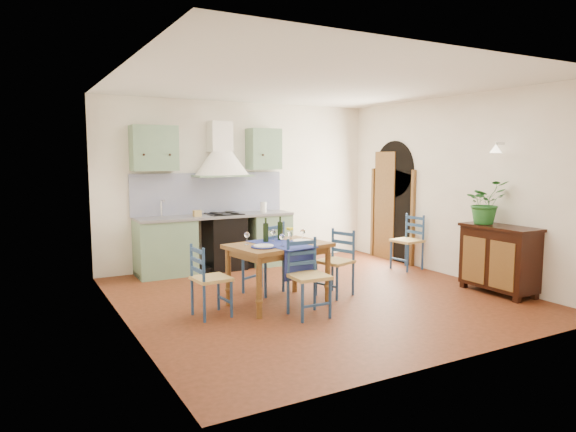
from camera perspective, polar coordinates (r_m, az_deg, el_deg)
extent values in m
plane|color=#43200E|center=(7.01, 3.22, -8.85)|extent=(5.00, 5.00, 0.00)
cube|color=white|center=(8.99, -5.21, 3.59)|extent=(5.00, 0.04, 2.80)
cube|color=gray|center=(8.33, -13.47, -3.46)|extent=(0.90, 0.60, 0.88)
cube|color=gray|center=(8.96, -2.30, -2.58)|extent=(0.70, 0.60, 0.88)
cube|color=black|center=(8.64, -7.06, -2.97)|extent=(0.60, 0.58, 0.88)
cube|color=gray|center=(8.52, -8.04, 0.01)|extent=(2.60, 0.64, 0.04)
cube|color=silver|center=(8.26, -13.56, -0.35)|extent=(0.45, 0.40, 0.03)
cylinder|color=silver|center=(8.42, -13.91, 0.83)|extent=(0.02, 0.02, 0.26)
cube|color=black|center=(8.57, -7.10, 0.23)|extent=(0.55, 0.48, 0.02)
cube|color=black|center=(8.70, -8.06, -5.59)|extent=(2.60, 0.50, 0.08)
cube|color=#091253|center=(8.74, -8.72, 2.54)|extent=(2.65, 0.05, 0.68)
cube|color=gray|center=(8.30, -14.67, 7.30)|extent=(0.70, 0.34, 0.70)
cube|color=gray|center=(8.96, -2.72, 7.44)|extent=(0.55, 0.34, 0.70)
cone|color=silver|center=(8.58, -7.33, 5.76)|extent=(0.96, 0.96, 0.40)
cube|color=silver|center=(8.66, -7.60, 8.74)|extent=(0.36, 0.30, 0.50)
cube|color=white|center=(8.38, 17.97, 3.08)|extent=(0.04, 5.00, 2.80)
cube|color=black|center=(9.43, 11.58, 0.11)|extent=(0.03, 1.00, 1.65)
cylinder|color=black|center=(9.37, 11.70, 5.13)|extent=(0.03, 1.00, 1.00)
cube|color=brown|center=(9.01, 13.69, -0.24)|extent=(0.06, 0.06, 1.65)
cube|color=brown|center=(9.82, 9.44, 0.41)|extent=(0.06, 0.06, 1.65)
cube|color=brown|center=(9.57, 10.68, 1.16)|extent=(0.04, 0.55, 1.96)
cylinder|color=silver|center=(7.75, 22.58, 7.45)|extent=(0.15, 0.04, 0.04)
cone|color=#FFEDC6|center=(7.67, 22.08, 6.96)|extent=(0.16, 0.16, 0.12)
cube|color=white|center=(5.85, -17.94, 1.70)|extent=(0.04, 5.00, 2.80)
cube|color=silver|center=(6.83, 3.38, 14.49)|extent=(5.00, 5.00, 0.01)
cube|color=brown|center=(6.48, -1.06, -3.36)|extent=(1.34, 1.01, 0.05)
cube|color=brown|center=(6.49, -1.06, -3.92)|extent=(1.20, 0.86, 0.08)
cylinder|color=brown|center=(5.98, -3.22, -7.99)|extent=(0.07, 0.07, 0.72)
cylinder|color=brown|center=(6.53, -6.64, -6.79)|extent=(0.07, 0.07, 0.72)
cylinder|color=brown|center=(6.64, 4.44, -6.52)|extent=(0.07, 0.07, 0.72)
cylinder|color=brown|center=(7.14, 0.76, -5.58)|extent=(0.07, 0.07, 0.72)
cube|color=navy|center=(6.43, -0.78, -3.16)|extent=(0.60, 0.98, 0.01)
cube|color=navy|center=(6.19, 1.30, -5.29)|extent=(0.45, 0.09, 0.38)
cylinder|color=navy|center=(6.21, -2.73, -3.42)|extent=(0.30, 0.30, 0.01)
cylinder|color=white|center=(6.21, -2.73, -3.33)|extent=(0.24, 0.24, 0.01)
cylinder|color=navy|center=(6.58, 1.59, -2.85)|extent=(0.30, 0.30, 0.01)
cylinder|color=white|center=(6.58, 1.59, -2.76)|extent=(0.24, 0.24, 0.01)
cylinder|color=black|center=(6.58, -2.49, -1.57)|extent=(0.07, 0.07, 0.32)
cylinder|color=black|center=(6.72, -0.87, -1.40)|extent=(0.07, 0.07, 0.32)
cylinder|color=white|center=(6.77, 0.21, -2.20)|extent=(0.05, 0.05, 0.10)
sphere|color=yellow|center=(6.75, 0.21, -1.44)|extent=(0.10, 0.10, 0.10)
cylinder|color=navy|center=(5.85, 1.62, -9.62)|extent=(0.04, 0.04, 0.46)
cylinder|color=navy|center=(6.11, 0.01, -6.77)|extent=(0.04, 0.04, 0.91)
cylinder|color=navy|center=(6.03, 4.70, -9.16)|extent=(0.04, 0.04, 0.46)
cylinder|color=navy|center=(6.27, 3.00, -6.42)|extent=(0.04, 0.04, 0.91)
cube|color=tan|center=(6.03, 2.34, -6.71)|extent=(0.44, 0.44, 0.04)
cube|color=navy|center=(6.16, 1.53, -5.23)|extent=(0.38, 0.04, 0.05)
cube|color=navy|center=(6.13, 1.53, -4.12)|extent=(0.38, 0.04, 0.05)
cube|color=navy|center=(6.11, 1.53, -3.01)|extent=(0.38, 0.04, 0.05)
cube|color=navy|center=(5.95, 3.18, -9.86)|extent=(0.36, 0.04, 0.03)
cylinder|color=navy|center=(7.39, -2.97, -6.03)|extent=(0.04, 0.04, 0.50)
cylinder|color=navy|center=(7.10, -0.52, -4.56)|extent=(0.04, 0.04, 0.99)
cylinder|color=navy|center=(7.10, -5.01, -6.58)|extent=(0.04, 0.04, 0.50)
cylinder|color=navy|center=(6.80, -2.53, -5.07)|extent=(0.04, 0.04, 0.99)
cube|color=tan|center=(7.06, -2.77, -4.40)|extent=(0.61, 0.61, 0.04)
cube|color=navy|center=(6.92, -1.51, -3.47)|extent=(0.39, 0.20, 0.05)
cube|color=navy|center=(6.90, -1.51, -2.40)|extent=(0.39, 0.20, 0.05)
cube|color=navy|center=(6.88, -1.51, -1.32)|extent=(0.39, 0.20, 0.05)
cube|color=navy|center=(7.26, -3.96, -6.72)|extent=(0.37, 0.19, 0.03)
cylinder|color=navy|center=(6.08, -6.30, -9.16)|extent=(0.03, 0.03, 0.44)
cylinder|color=navy|center=(5.89, -9.32, -7.64)|extent=(0.03, 0.03, 0.86)
cylinder|color=navy|center=(6.38, -7.73, -8.43)|extent=(0.03, 0.03, 0.44)
cylinder|color=navy|center=(6.19, -10.63, -6.95)|extent=(0.03, 0.03, 0.86)
cube|color=tan|center=(6.10, -8.51, -6.88)|extent=(0.43, 0.43, 0.04)
cube|color=navy|center=(6.01, -10.02, -5.96)|extent=(0.05, 0.36, 0.04)
cube|color=navy|center=(5.98, -10.04, -4.90)|extent=(0.05, 0.36, 0.04)
cube|color=navy|center=(5.96, -10.06, -3.82)|extent=(0.05, 0.36, 0.04)
cube|color=navy|center=(6.24, -7.03, -9.21)|extent=(0.06, 0.34, 0.02)
cylinder|color=navy|center=(6.98, 3.14, -7.02)|extent=(0.04, 0.04, 0.45)
cylinder|color=navy|center=(7.20, 4.97, -4.84)|extent=(0.04, 0.04, 0.89)
cylinder|color=navy|center=(6.76, 5.46, -7.48)|extent=(0.04, 0.04, 0.45)
cylinder|color=navy|center=(6.99, 7.27, -5.21)|extent=(0.04, 0.04, 0.89)
cube|color=tan|center=(6.95, 5.22, -5.05)|extent=(0.52, 0.52, 0.04)
cube|color=navy|center=(7.06, 6.12, -3.85)|extent=(0.14, 0.36, 0.04)
cube|color=navy|center=(7.04, 6.13, -2.91)|extent=(0.14, 0.36, 0.04)
cube|color=navy|center=(7.02, 6.14, -1.96)|extent=(0.14, 0.36, 0.04)
cube|color=navy|center=(6.88, 4.28, -7.64)|extent=(0.14, 0.35, 0.02)
cylinder|color=navy|center=(8.79, 11.37, -4.25)|extent=(0.04, 0.04, 0.47)
cylinder|color=navy|center=(9.02, 13.00, -2.58)|extent=(0.04, 0.04, 0.91)
cylinder|color=navy|center=(8.55, 13.14, -4.60)|extent=(0.04, 0.04, 0.47)
cylinder|color=navy|center=(8.78, 14.76, -2.88)|extent=(0.04, 0.04, 0.91)
cube|color=tan|center=(8.76, 13.09, -2.69)|extent=(0.47, 0.47, 0.04)
cube|color=navy|center=(8.88, 13.90, -1.76)|extent=(0.07, 0.38, 0.05)
cube|color=navy|center=(8.86, 13.92, -0.98)|extent=(0.07, 0.38, 0.05)
cube|color=navy|center=(8.85, 13.94, -0.21)|extent=(0.07, 0.38, 0.05)
cube|color=navy|center=(8.68, 12.23, -4.75)|extent=(0.07, 0.37, 0.03)
cube|color=black|center=(7.61, 22.41, -4.33)|extent=(0.45, 1.00, 0.82)
cube|color=black|center=(7.54, 22.55, -1.16)|extent=(0.50, 1.05, 0.04)
cube|color=brown|center=(7.30, 22.67, -5.11)|extent=(0.02, 0.38, 0.63)
cube|color=brown|center=(7.59, 19.95, -4.57)|extent=(0.02, 0.38, 0.63)
cube|color=black|center=(7.31, 24.10, -8.47)|extent=(0.08, 0.08, 0.08)
cube|color=black|center=(7.85, 18.94, -7.23)|extent=(0.08, 0.08, 0.08)
cube|color=black|center=(7.58, 25.71, -8.01)|extent=(0.08, 0.08, 0.08)
cube|color=black|center=(8.10, 20.62, -6.86)|extent=(0.08, 0.08, 0.08)
imported|color=#216226|center=(7.63, 21.07, 1.44)|extent=(0.61, 0.55, 0.61)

